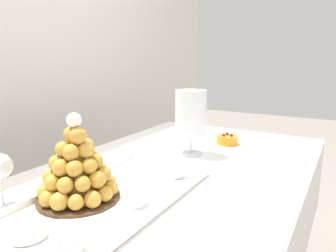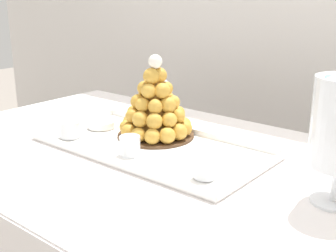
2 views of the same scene
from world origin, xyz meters
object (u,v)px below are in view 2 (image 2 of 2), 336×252
at_px(serving_tray, 151,147).
at_px(wine_glass, 160,89).
at_px(dessert_cup_left, 70,130).
at_px(dessert_cup_centre, 205,168).
at_px(croquembouche, 156,108).
at_px(creme_brulee_ramekin, 102,124).
at_px(dessert_cup_mid_left, 130,146).

height_order(serving_tray, wine_glass, wine_glass).
xyz_separation_m(dessert_cup_left, dessert_cup_centre, (0.48, 0.01, 0.00)).
distance_m(croquembouche, creme_brulee_ramekin, 0.21).
bearing_deg(dessert_cup_mid_left, serving_tray, 93.50).
relative_size(croquembouche, dessert_cup_centre, 4.70).
bearing_deg(dessert_cup_mid_left, croquembouche, 106.86).
height_order(dessert_cup_left, dessert_cup_mid_left, dessert_cup_mid_left).
height_order(croquembouche, wine_glass, croquembouche).
bearing_deg(dessert_cup_mid_left, wine_glass, 117.89).
xyz_separation_m(dessert_cup_left, dessert_cup_mid_left, (0.24, 0.00, 0.00)).
bearing_deg(dessert_cup_centre, wine_glass, 142.16).
bearing_deg(serving_tray, creme_brulee_ramekin, 172.60).
distance_m(dessert_cup_left, creme_brulee_ramekin, 0.12).
height_order(croquembouche, dessert_cup_left, croquembouche).
relative_size(dessert_cup_mid_left, dessert_cup_centre, 1.05).
xyz_separation_m(dessert_cup_centre, creme_brulee_ramekin, (-0.48, 0.11, -0.01)).
height_order(dessert_cup_mid_left, dessert_cup_centre, dessert_cup_mid_left).
relative_size(croquembouche, dessert_cup_mid_left, 4.48).
height_order(croquembouche, dessert_cup_mid_left, croquembouche).
xyz_separation_m(serving_tray, dessert_cup_mid_left, (0.01, -0.09, 0.03)).
bearing_deg(wine_glass, creme_brulee_ramekin, -109.66).
xyz_separation_m(croquembouche, creme_brulee_ramekin, (-0.19, -0.04, -0.08)).
bearing_deg(serving_tray, croquembouche, 121.14).
bearing_deg(croquembouche, serving_tray, -58.86).
xyz_separation_m(serving_tray, creme_brulee_ramekin, (-0.24, 0.03, 0.01)).
relative_size(serving_tray, dessert_cup_left, 10.57).
height_order(serving_tray, dessert_cup_centre, dessert_cup_centre).
xyz_separation_m(croquembouche, dessert_cup_centre, (0.28, -0.15, -0.07)).
bearing_deg(serving_tray, wine_glass, 125.27).
distance_m(serving_tray, dessert_cup_centre, 0.26).
bearing_deg(dessert_cup_centre, croquembouche, 151.59).
bearing_deg(dessert_cup_left, dessert_cup_centre, 1.20).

